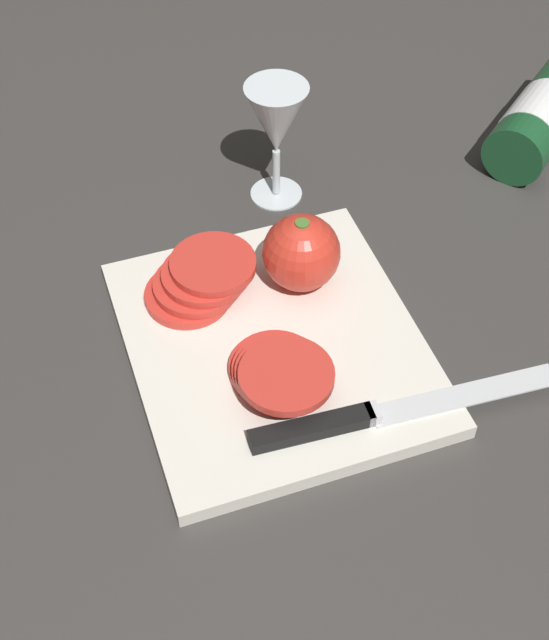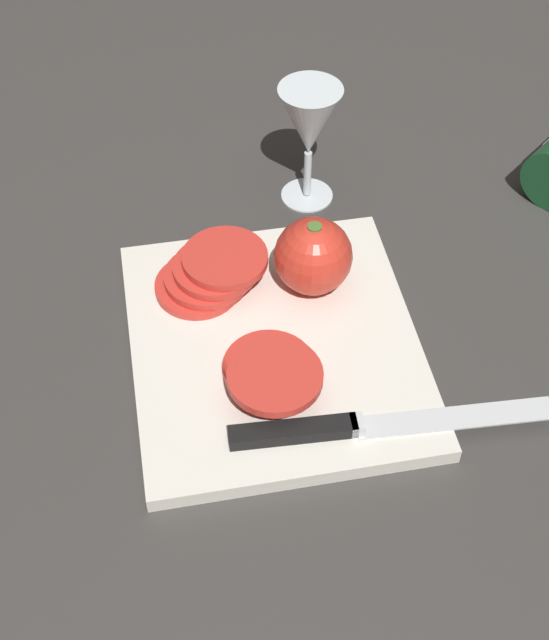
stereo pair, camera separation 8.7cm
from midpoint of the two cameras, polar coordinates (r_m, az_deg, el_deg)
name	(u,v)px [view 1 (the left image)]	position (r m, az deg, el deg)	size (l,w,h in m)	color
ground_plane	(240,302)	(0.95, -4.81, 0.98)	(3.00, 3.00, 0.00)	#383533
cutting_board	(274,346)	(0.89, -2.77, -1.80)	(0.32, 0.28, 0.02)	silver
wine_bottle	(545,113)	(1.17, 14.90, 12.60)	(0.24, 0.29, 0.08)	#194C28
wine_glass	(276,124)	(1.01, -2.39, 12.32)	(0.07, 0.07, 0.15)	silver
whole_tomato	(301,253)	(0.91, -0.98, 4.19)	(0.08, 0.08, 0.08)	red
knife	(349,420)	(0.82, 1.80, -6.60)	(0.04, 0.31, 0.01)	silver
tomato_slice_stack_near	(282,371)	(0.84, -2.47, -3.46)	(0.12, 0.09, 0.04)	red
tomato_slice_stack_far	(200,280)	(0.93, -7.45, 2.43)	(0.10, 0.12, 0.04)	red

